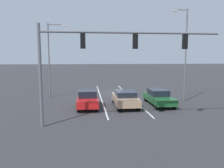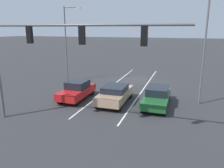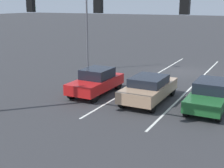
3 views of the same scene
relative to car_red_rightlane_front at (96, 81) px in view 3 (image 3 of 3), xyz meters
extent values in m
plane|color=#333335|center=(-3.13, -8.57, -0.77)|extent=(240.00, 240.00, 0.00)
cube|color=silver|center=(-4.81, -5.24, -0.77)|extent=(0.12, 18.66, 0.01)
cube|color=silver|center=(-1.45, -5.24, -0.77)|extent=(0.12, 18.66, 0.01)
cube|color=red|center=(0.00, 0.05, -0.14)|extent=(1.77, 4.18, 0.62)
cube|color=black|center=(0.00, -0.14, 0.46)|extent=(1.56, 1.87, 0.59)
cube|color=red|center=(-0.62, -2.00, 0.02)|extent=(0.24, 0.06, 0.12)
cube|color=red|center=(0.62, -2.00, 0.02)|extent=(0.24, 0.06, 0.12)
cylinder|color=black|center=(-0.76, 1.56, -0.45)|extent=(0.22, 0.66, 0.66)
cylinder|color=black|center=(0.76, 1.56, -0.45)|extent=(0.22, 0.66, 0.66)
cylinder|color=black|center=(-0.76, -1.46, -0.45)|extent=(0.22, 0.66, 0.66)
cylinder|color=black|center=(0.76, -1.46, -0.45)|extent=(0.22, 0.66, 0.66)
cube|color=tan|center=(-3.37, -0.04, -0.11)|extent=(1.94, 4.57, 0.63)
cube|color=black|center=(-3.37, 0.03, 0.43)|extent=(1.71, 2.17, 0.46)
cube|color=red|center=(-4.05, -2.28, 0.04)|extent=(0.24, 0.06, 0.12)
cube|color=red|center=(-2.69, -2.28, 0.04)|extent=(0.24, 0.06, 0.12)
cylinder|color=black|center=(-4.21, 1.65, -0.43)|extent=(0.22, 0.69, 0.69)
cylinder|color=black|center=(-2.53, 1.65, -0.43)|extent=(0.22, 0.69, 0.69)
cylinder|color=black|center=(-4.21, -1.72, -0.43)|extent=(0.22, 0.69, 0.69)
cylinder|color=black|center=(-2.53, -1.72, -0.43)|extent=(0.22, 0.69, 0.69)
cube|color=#1E5928|center=(-6.61, -0.40, -0.18)|extent=(1.78, 4.74, 0.56)
cube|color=black|center=(-6.61, -0.65, 0.39)|extent=(1.57, 2.18, 0.56)
cube|color=red|center=(-5.99, -2.73, -0.04)|extent=(0.24, 0.06, 0.12)
cylinder|color=black|center=(-7.38, 1.41, -0.46)|extent=(0.22, 0.63, 0.63)
cylinder|color=black|center=(-5.85, 1.41, -0.46)|extent=(0.22, 0.63, 0.63)
cylinder|color=black|center=(-5.85, -2.20, -0.46)|extent=(0.22, 0.63, 0.63)
cube|color=black|center=(-6.44, 5.09, 4.67)|extent=(0.32, 0.22, 0.95)
sphere|color=#4C420C|center=(-6.44, 4.93, 4.67)|extent=(0.20, 0.20, 0.20)
sphere|color=#19D83F|center=(-6.44, 4.93, 4.39)|extent=(0.20, 0.20, 0.20)
cube|color=black|center=(-3.10, 5.09, 4.67)|extent=(0.32, 0.22, 0.95)
sphere|color=#4C420C|center=(-3.10, 4.93, 4.67)|extent=(0.20, 0.20, 0.20)
sphere|color=#19D83F|center=(-3.10, 4.93, 4.39)|extent=(0.20, 0.20, 0.20)
cube|color=black|center=(0.24, 5.09, 4.67)|extent=(0.32, 0.22, 0.95)
sphere|color=#4C420C|center=(0.24, 4.93, 4.67)|extent=(0.20, 0.20, 0.20)
sphere|color=#19D83F|center=(0.24, 4.93, 4.39)|extent=(0.20, 0.20, 0.20)
cylinder|color=slate|center=(4.19, -5.82, 3.29)|extent=(0.14, 0.14, 8.12)
camera|label=1|loc=(-0.01, 19.07, 3.64)|focal=35.00mm
camera|label=2|loc=(-8.34, 15.88, 5.05)|focal=35.00mm
camera|label=3|loc=(-9.20, 15.76, 4.58)|focal=50.00mm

